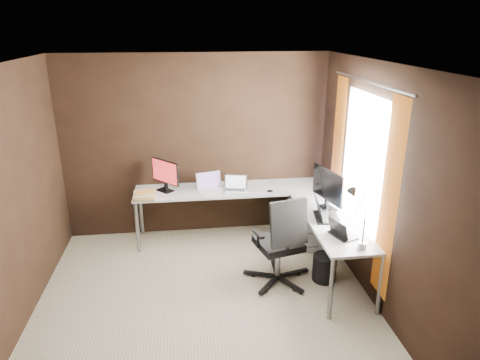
# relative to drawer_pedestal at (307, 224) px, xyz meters

# --- Properties ---
(room) EXTENTS (3.60, 3.60, 2.50)m
(room) POSITION_rel_drawer_pedestal_xyz_m (-1.09, -1.08, 0.98)
(room) COLOR #C3BA98
(room) RESTS_ON ground
(desk) EXTENTS (2.65, 2.25, 0.73)m
(desk) POSITION_rel_drawer_pedestal_xyz_m (-0.59, -0.11, 0.38)
(desk) COLOR white
(desk) RESTS_ON ground
(drawer_pedestal) EXTENTS (0.42, 0.50, 0.60)m
(drawer_pedestal) POSITION_rel_drawer_pedestal_xyz_m (0.00, 0.00, 0.00)
(drawer_pedestal) COLOR white
(drawer_pedestal) RESTS_ON ground
(monitor_left) EXTENTS (0.35, 0.38, 0.43)m
(monitor_left) POSITION_rel_drawer_pedestal_xyz_m (-1.86, 0.38, 0.67)
(monitor_left) COLOR black
(monitor_left) RESTS_ON desk
(monitor_right) EXTENTS (0.21, 0.59, 0.50)m
(monitor_right) POSITION_rel_drawer_pedestal_xyz_m (0.09, -0.47, 0.71)
(monitor_right) COLOR black
(monitor_right) RESTS_ON desk
(laptop_white) EXTENTS (0.40, 0.33, 0.23)m
(laptop_white) POSITION_rel_drawer_pedestal_xyz_m (-1.27, 0.33, 0.48)
(laptop_white) COLOR white
(laptop_white) RESTS_ON desk
(laptop_silver) EXTENTS (0.35, 0.28, 0.21)m
(laptop_silver) POSITION_rel_drawer_pedestal_xyz_m (-0.94, 0.25, 0.48)
(laptop_silver) COLOR silver
(laptop_silver) RESTS_ON desk
(laptop_black_big) EXTENTS (0.32, 0.41, 0.25)m
(laptop_black_big) POSITION_rel_drawer_pedestal_xyz_m (-0.03, -0.72, 0.48)
(laptop_black_big) COLOR black
(laptop_black_big) RESTS_ON desk
(laptop_black_small) EXTENTS (0.29, 0.33, 0.19)m
(laptop_black_small) POSITION_rel_drawer_pedestal_xyz_m (0.01, -1.19, 0.47)
(laptop_black_small) COLOR black
(laptop_black_small) RESTS_ON desk
(book_stack) EXTENTS (0.29, 0.24, 0.09)m
(book_stack) POSITION_rel_drawer_pedestal_xyz_m (-2.12, 0.15, 0.47)
(book_stack) COLOR #9A8653
(book_stack) RESTS_ON desk
(mouse_left) EXTENTS (0.09, 0.07, 0.03)m
(mouse_left) POSITION_rel_drawer_pedestal_xyz_m (-2.03, 0.15, 0.45)
(mouse_left) COLOR black
(mouse_left) RESTS_ON desk
(mouse_corner) EXTENTS (0.09, 0.07, 0.03)m
(mouse_corner) POSITION_rel_drawer_pedestal_xyz_m (-0.48, 0.15, 0.45)
(mouse_corner) COLOR black
(mouse_corner) RESTS_ON desk
(desk_lamp) EXTENTS (0.20, 0.23, 0.62)m
(desk_lamp) POSITION_rel_drawer_pedestal_xyz_m (0.06, -1.39, 0.82)
(desk_lamp) COLOR slate
(desk_lamp) RESTS_ON desk
(office_chair) EXTENTS (0.61, 0.63, 1.09)m
(office_chair) POSITION_rel_drawer_pedestal_xyz_m (-0.56, -0.84, 0.02)
(office_chair) COLOR black
(office_chair) RESTS_ON ground
(wastebasket) EXTENTS (0.35, 0.35, 0.32)m
(wastebasket) POSITION_rel_drawer_pedestal_xyz_m (-0.02, -0.87, -0.14)
(wastebasket) COLOR black
(wastebasket) RESTS_ON ground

